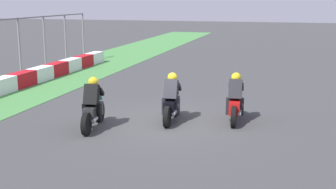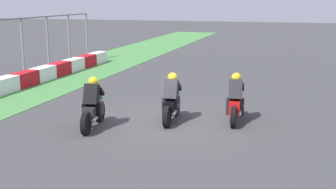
% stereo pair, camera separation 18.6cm
% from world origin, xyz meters
% --- Properties ---
extents(ground_plane, '(120.00, 120.00, 0.00)m').
position_xyz_m(ground_plane, '(0.00, 0.00, 0.00)').
color(ground_plane, '#3B3C3D').
extents(rider_lane_a, '(2.04, 0.55, 1.51)m').
position_xyz_m(rider_lane_a, '(0.70, -2.00, 0.62)').
color(rider_lane_a, black).
rests_on(rider_lane_a, ground_plane).
extents(rider_lane_b, '(2.04, 0.55, 1.51)m').
position_xyz_m(rider_lane_b, '(0.16, -0.11, 0.62)').
color(rider_lane_b, black).
rests_on(rider_lane_b, ground_plane).
extents(rider_lane_c, '(2.04, 0.60, 1.51)m').
position_xyz_m(rider_lane_c, '(-1.19, 1.90, 0.62)').
color(rider_lane_c, black).
rests_on(rider_lane_c, ground_plane).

